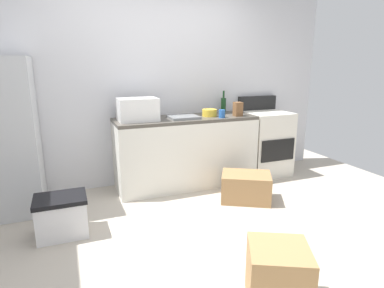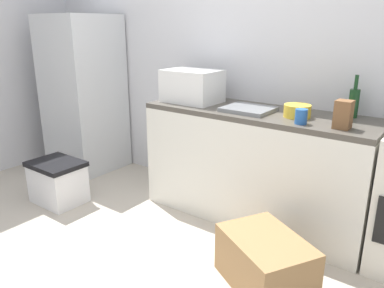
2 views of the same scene
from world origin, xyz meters
name	(u,v)px [view 2 (image 2 of 2)]	position (x,y,z in m)	size (l,w,h in m)	color
ground_plane	(123,274)	(0.00, 0.00, 0.00)	(6.00, 6.00, 0.00)	#B2A899
wall_back	(248,53)	(0.00, 1.55, 1.30)	(5.00, 0.10, 2.60)	silver
kitchen_counter	(256,165)	(0.30, 1.20, 0.45)	(1.80, 0.60, 0.90)	silver
refrigerator	(84,94)	(-1.75, 1.15, 0.82)	(0.68, 0.66, 1.63)	silver
microwave	(192,86)	(-0.32, 1.18, 1.04)	(0.46, 0.34, 0.27)	white
sink_basin	(248,109)	(0.25, 1.14, 0.92)	(0.36, 0.32, 0.03)	slate
wine_bottle	(354,102)	(0.93, 1.40, 1.01)	(0.07, 0.07, 0.30)	#193F1E
coffee_mug	(301,117)	(0.71, 1.00, 0.95)	(0.08, 0.08, 0.10)	#2659A5
knife_block	(343,115)	(0.96, 1.05, 0.99)	(0.10, 0.10, 0.18)	brown
mixing_bowl	(297,111)	(0.62, 1.17, 0.95)	(0.19, 0.19, 0.09)	gold
cardboard_box_large	(265,262)	(0.77, 0.45, 0.16)	(0.56, 0.40, 0.32)	olive
storage_bin	(58,182)	(-1.23, 0.40, 0.19)	(0.46, 0.36, 0.38)	silver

